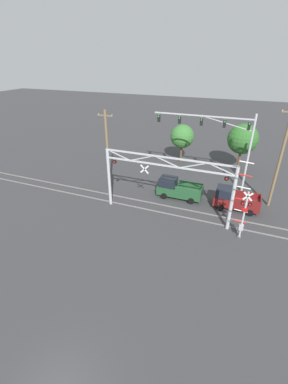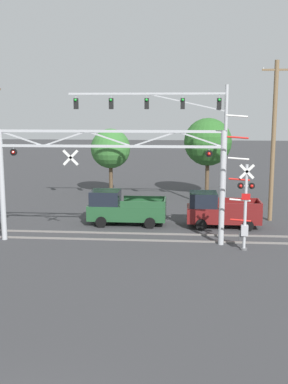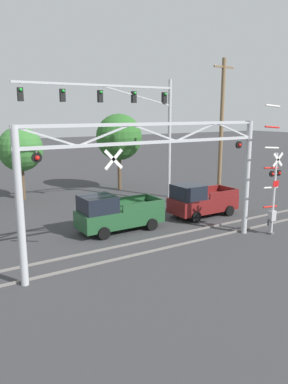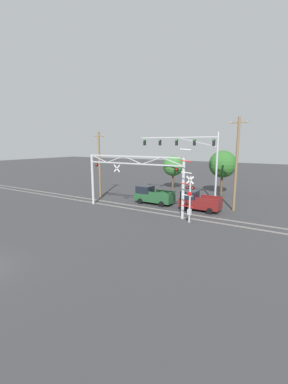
# 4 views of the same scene
# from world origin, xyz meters

# --- Properties ---
(rail_track_near) EXTENTS (80.00, 0.08, 0.10)m
(rail_track_near) POSITION_xyz_m (0.00, 16.89, 0.05)
(rail_track_near) COLOR gray
(rail_track_near) RESTS_ON ground_plane
(rail_track_far) EXTENTS (80.00, 0.08, 0.10)m
(rail_track_far) POSITION_xyz_m (0.00, 18.33, 0.05)
(rail_track_far) COLOR gray
(rail_track_far) RESTS_ON ground_plane
(crossing_gantry) EXTENTS (12.40, 0.31, 6.17)m
(crossing_gantry) POSITION_xyz_m (-0.01, 16.61, 3.99)
(crossing_gantry) COLOR #B7BABF
(crossing_gantry) RESTS_ON ground_plane
(crossing_signal_mast) EXTENTS (1.56, 0.35, 7.01)m
(crossing_signal_mast) POSITION_xyz_m (7.10, 15.66, 2.40)
(crossing_signal_mast) COLOR #B7BABF
(crossing_signal_mast) RESTS_ON ground_plane
(traffic_signal_span) EXTENTS (11.09, 0.39, 8.88)m
(traffic_signal_span) POSITION_xyz_m (4.02, 24.88, 6.26)
(traffic_signal_span) COLOR #B7BABF
(traffic_signal_span) RESTS_ON ground_plane
(pickup_truck_lead) EXTENTS (4.90, 2.17, 2.17)m
(pickup_truck_lead) POSITION_xyz_m (0.15, 20.73, 1.02)
(pickup_truck_lead) COLOR #23512D
(pickup_truck_lead) RESTS_ON ground_plane
(pickup_truck_following) EXTENTS (4.51, 2.17, 2.17)m
(pickup_truck_following) POSITION_xyz_m (6.22, 20.56, 1.02)
(pickup_truck_following) COLOR maroon
(pickup_truck_following) RESTS_ON ground_plane
(utility_pole_right) EXTENTS (1.80, 0.28, 10.26)m
(utility_pole_right) POSITION_xyz_m (9.69, 22.54, 5.28)
(utility_pole_right) COLOR brown
(utility_pole_right) RESTS_ON ground_plane
(background_tree_beyond_span) EXTENTS (3.35, 3.35, 5.58)m
(background_tree_beyond_span) POSITION_xyz_m (-2.21, 31.42, 3.89)
(background_tree_beyond_span) COLOR brown
(background_tree_beyond_span) RESTS_ON ground_plane
(background_tree_far_left_verge) EXTENTS (3.91, 3.91, 6.50)m
(background_tree_far_left_verge) POSITION_xyz_m (5.94, 30.92, 4.53)
(background_tree_far_left_verge) COLOR brown
(background_tree_far_left_verge) RESTS_ON ground_plane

